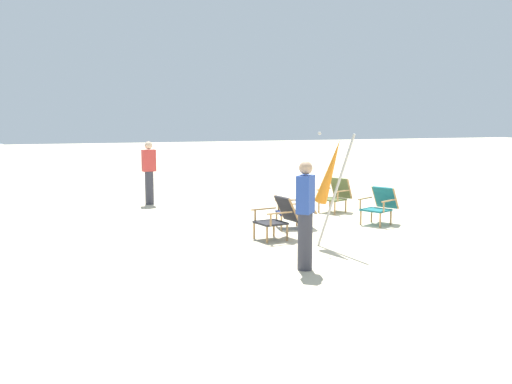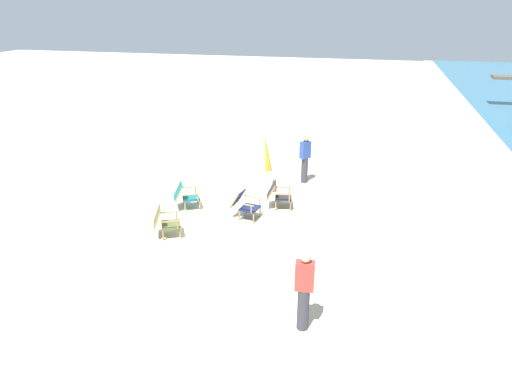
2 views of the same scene
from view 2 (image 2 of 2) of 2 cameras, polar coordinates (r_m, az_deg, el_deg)
The scene contains 8 objects.
ground_plane at distance 13.07m, azimuth -5.05°, elevation -2.93°, with size 80.00×80.00×0.00m, color beige.
beach_chair_back_left at distance 12.74m, azimuth -1.48°, elevation -1.47°, with size 0.69×0.85×0.78m.
beach_chair_back_right at distance 11.96m, azimuth -11.35°, elevation -3.59°, with size 0.82×0.87×0.81m.
beach_chair_far_center at distance 13.37m, azimuth 2.76°, elevation -0.27°, with size 0.70×0.83×0.79m.
beach_chair_front_left at distance 13.46m, azimuth -8.83°, elevation -0.38°, with size 0.86×0.93×0.79m.
umbrella_furled_orange at distance 14.08m, azimuth 1.35°, elevation 4.84°, with size 0.72×0.53×2.02m.
person_near_chairs at distance 15.22m, azimuth 6.14°, elevation 4.19°, with size 0.39×0.37×1.63m.
person_by_waterline at distance 8.44m, azimuth 6.03°, elevation -12.10°, with size 0.23×0.35×1.63m.
Camera 2 is at (11.10, 3.99, 5.63)m, focal length 32.00 mm.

